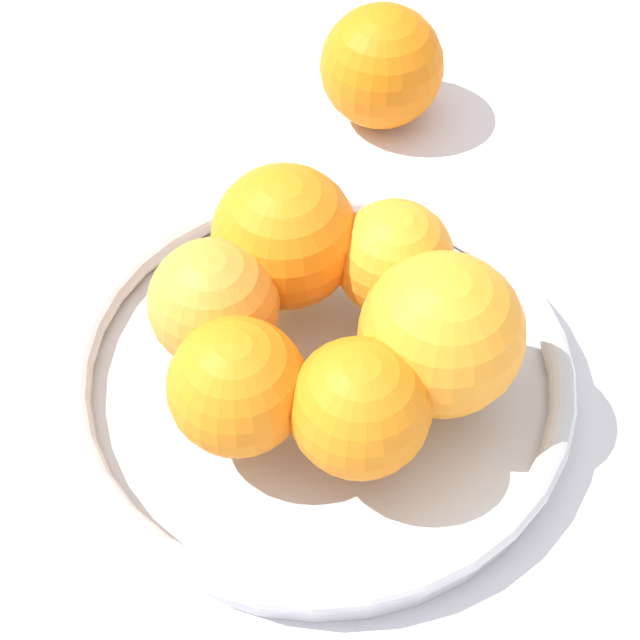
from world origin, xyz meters
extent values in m
plane|color=silver|center=(0.00, 0.00, 0.00)|extent=(4.00, 4.00, 0.00)
cylinder|color=silver|center=(0.00, 0.00, 0.01)|extent=(0.27, 0.27, 0.01)
torus|color=silver|center=(0.00, 0.00, 0.02)|extent=(0.27, 0.27, 0.01)
sphere|color=orange|center=(0.03, 0.05, 0.06)|extent=(0.07, 0.07, 0.07)
sphere|color=orange|center=(-0.03, 0.05, 0.06)|extent=(0.07, 0.07, 0.07)
sphere|color=orange|center=(-0.06, 0.00, 0.07)|extent=(0.08, 0.08, 0.08)
sphere|color=orange|center=(-0.03, -0.05, 0.06)|extent=(0.06, 0.06, 0.06)
sphere|color=orange|center=(0.03, -0.05, 0.07)|extent=(0.08, 0.08, 0.08)
sphere|color=orange|center=(0.06, 0.00, 0.06)|extent=(0.07, 0.07, 0.07)
sphere|color=orange|center=(0.01, -0.23, 0.04)|extent=(0.08, 0.08, 0.08)
camera|label=1|loc=(-0.07, 0.33, 0.49)|focal=60.00mm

